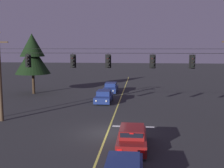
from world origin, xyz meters
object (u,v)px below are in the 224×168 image
object	(u,v)px
traffic_light_right_inner	(153,61)
car_waiting_near_lane	(132,138)
traffic_light_leftmost	(28,61)
car_oncoming_lead	(104,97)
traffic_light_rightmost	(193,62)
tree_verge_near	(32,56)
traffic_light_left_inner	(73,61)
car_oncoming_trailing	(111,88)
traffic_light_centre	(108,61)

from	to	relation	value
traffic_light_right_inner	car_waiting_near_lane	size ratio (longest dim) A/B	0.28
traffic_light_leftmost	car_oncoming_lead	xyz separation A→B (m)	(5.25, 9.05, -4.61)
traffic_light_right_inner	traffic_light_rightmost	distance (m)	3.12
car_waiting_near_lane	tree_verge_near	xyz separation A→B (m)	(-14.15, 19.30, 4.57)
traffic_light_rightmost	car_oncoming_lead	bearing A→B (deg)	132.40
traffic_light_left_inner	traffic_light_right_inner	xyz separation A→B (m)	(6.53, 0.00, 0.00)
car_oncoming_lead	car_oncoming_trailing	distance (m)	6.99
traffic_light_left_inner	traffic_light_centre	distance (m)	2.93
car_oncoming_trailing	tree_verge_near	size ratio (longest dim) A/B	0.54
car_oncoming_lead	traffic_light_centre	bearing A→B (deg)	-80.29
traffic_light_rightmost	car_oncoming_trailing	distance (m)	18.60
tree_verge_near	traffic_light_right_inner	bearing A→B (deg)	-41.89
traffic_light_leftmost	traffic_light_centre	bearing A→B (deg)	0.00
traffic_light_centre	car_waiting_near_lane	world-z (taller)	traffic_light_centre
traffic_light_leftmost	traffic_light_left_inner	size ratio (longest dim) A/B	1.00
traffic_light_centre	car_oncoming_trailing	world-z (taller)	traffic_light_centre
car_oncoming_trailing	car_waiting_near_lane	bearing A→B (deg)	-80.33
traffic_light_left_inner	car_oncoming_lead	xyz separation A→B (m)	(1.38, 9.05, -4.61)
traffic_light_right_inner	traffic_light_rightmost	world-z (taller)	same
tree_verge_near	traffic_light_leftmost	bearing A→B (deg)	-69.62
traffic_light_leftmost	traffic_light_right_inner	xyz separation A→B (m)	(10.40, 0.00, 0.00)
car_oncoming_lead	car_oncoming_trailing	world-z (taller)	same
traffic_light_rightmost	car_oncoming_trailing	size ratio (longest dim) A/B	0.28
traffic_light_leftmost	traffic_light_left_inner	world-z (taller)	same
traffic_light_left_inner	tree_verge_near	size ratio (longest dim) A/B	0.15
traffic_light_centre	car_oncoming_lead	world-z (taller)	traffic_light_centre
car_oncoming_lead	tree_verge_near	distance (m)	12.42
traffic_light_right_inner	car_oncoming_lead	xyz separation A→B (m)	(-5.15, 9.05, -4.61)
traffic_light_right_inner	traffic_light_rightmost	xyz separation A→B (m)	(3.12, 0.00, 0.00)
traffic_light_left_inner	traffic_light_rightmost	world-z (taller)	same
traffic_light_leftmost	traffic_light_left_inner	xyz separation A→B (m)	(3.87, 0.00, 0.00)
traffic_light_left_inner	tree_verge_near	bearing A→B (deg)	122.94
car_waiting_near_lane	traffic_light_leftmost	bearing A→B (deg)	149.37
traffic_light_leftmost	traffic_light_left_inner	distance (m)	3.87
traffic_light_leftmost	car_waiting_near_lane	size ratio (longest dim) A/B	0.28
traffic_light_rightmost	car_waiting_near_lane	bearing A→B (deg)	-130.70
traffic_light_centre	car_oncoming_trailing	bearing A→B (deg)	95.27
traffic_light_left_inner	car_waiting_near_lane	distance (m)	8.67
car_waiting_near_lane	car_oncoming_lead	world-z (taller)	same
traffic_light_centre	traffic_light_rightmost	xyz separation A→B (m)	(6.72, 0.00, 0.00)
traffic_light_leftmost	traffic_light_rightmost	world-z (taller)	same
traffic_light_left_inner	car_oncoming_lead	size ratio (longest dim) A/B	0.28
traffic_light_right_inner	tree_verge_near	bearing A→B (deg)	138.11
traffic_light_centre	traffic_light_left_inner	bearing A→B (deg)	180.00
traffic_light_leftmost	traffic_light_right_inner	world-z (taller)	same
car_waiting_near_lane	car_oncoming_trailing	world-z (taller)	same
traffic_light_left_inner	traffic_light_centre	xyz separation A→B (m)	(2.93, 0.00, 0.00)
traffic_light_right_inner	traffic_light_left_inner	bearing A→B (deg)	180.00
traffic_light_right_inner	traffic_light_centre	bearing A→B (deg)	180.00
traffic_light_rightmost	traffic_light_leftmost	bearing A→B (deg)	180.00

